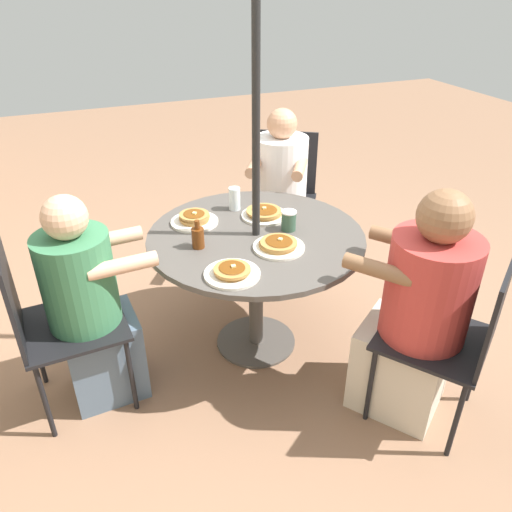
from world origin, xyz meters
The scene contains 16 objects.
ground_plane centered at (0.00, 0.00, 0.00)m, with size 12.00×12.00×0.00m, color #8C664C.
patio_table centered at (0.00, 0.00, 0.62)m, with size 1.13×1.13×0.72m.
umbrella_pole centered at (0.00, 0.00, 1.18)m, with size 0.04×0.04×2.36m, color black.
patio_chair_north centered at (-0.07, 1.05, 0.53)m, with size 0.49×0.49×0.92m.
diner_north centered at (-0.06, 0.87, 0.51)m, with size 0.36×0.52×1.11m.
patio_chair_east centered at (-0.85, -0.62, 0.53)m, with size 0.64×0.64×0.92m.
diner_east centered at (-0.70, -0.51, 0.53)m, with size 0.61×0.59×1.17m.
patio_chair_south centered at (0.89, -0.56, 0.53)m, with size 0.64×0.64×0.92m.
diner_south centered at (0.74, -0.47, 0.52)m, with size 0.58×0.54×1.15m.
pancake_plate_a centered at (0.24, 0.26, 0.74)m, with size 0.26×0.26×0.07m.
pancake_plate_b centered at (0.17, -0.12, 0.74)m, with size 0.26×0.26×0.05m.
pancake_plate_c centered at (-0.18, -0.05, 0.74)m, with size 0.26×0.26×0.05m.
pancake_plate_d centered at (-0.33, 0.25, 0.74)m, with size 0.26×0.26×0.05m.
syrup_bottle centered at (-0.02, 0.32, 0.78)m, with size 0.08×0.06×0.15m.
coffee_cup centered at (-0.02, -0.18, 0.77)m, with size 0.08×0.08×0.11m.
drinking_glass_a centered at (0.33, 0.00, 0.79)m, with size 0.07×0.07×0.13m, color silver.
Camera 1 is at (-2.12, 0.84, 1.93)m, focal length 35.00 mm.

